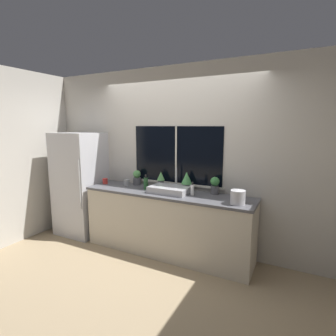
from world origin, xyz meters
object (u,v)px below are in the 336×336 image
(bottle_tall, at_px, (146,183))
(kettle, at_px, (238,197))
(sink, at_px, (170,189))
(soap_bottle, at_px, (192,190))
(mug_grey, at_px, (127,183))
(mug_red, at_px, (105,181))
(potted_plant_far_right, at_px, (215,185))
(potted_plant_far_left, at_px, (137,178))
(potted_plant_center_left, at_px, (161,179))
(potted_plant_center_right, at_px, (187,180))
(refrigerator, at_px, (82,183))

(bottle_tall, bearing_deg, kettle, -5.45)
(sink, bearing_deg, soap_bottle, 3.41)
(mug_grey, height_order, mug_red, mug_grey)
(soap_bottle, bearing_deg, sink, -176.59)
(potted_plant_far_right, height_order, mug_grey, potted_plant_far_right)
(potted_plant_far_right, bearing_deg, potted_plant_far_left, -180.00)
(potted_plant_center_left, relative_size, mug_grey, 2.51)
(soap_bottle, distance_m, mug_grey, 1.13)
(potted_plant_center_right, relative_size, mug_red, 3.20)
(potted_plant_far_left, relative_size, mug_red, 2.68)
(potted_plant_far_left, height_order, kettle, potted_plant_far_left)
(potted_plant_far_left, xyz_separation_m, mug_red, (-0.50, -0.18, -0.07))
(soap_bottle, bearing_deg, potted_plant_far_left, 169.79)
(soap_bottle, height_order, kettle, kettle)
(refrigerator, height_order, kettle, refrigerator)
(refrigerator, xyz_separation_m, potted_plant_far_left, (1.01, 0.19, 0.16))
(potted_plant_far_left, relative_size, soap_bottle, 1.27)
(potted_plant_center_left, bearing_deg, soap_bottle, -17.41)
(potted_plant_center_right, height_order, soap_bottle, potted_plant_center_right)
(sink, distance_m, mug_grey, 0.79)
(potted_plant_center_left, xyz_separation_m, mug_grey, (-0.54, -0.14, -0.09))
(potted_plant_center_right, xyz_separation_m, mug_grey, (-0.96, -0.14, -0.12))
(potted_plant_center_left, bearing_deg, kettle, -14.79)
(refrigerator, xyz_separation_m, bottle_tall, (1.30, -0.00, 0.14))
(potted_plant_far_left, bearing_deg, sink, -16.47)
(bottle_tall, xyz_separation_m, kettle, (1.38, -0.13, 0.00))
(kettle, bearing_deg, potted_plant_center_left, 165.21)
(mug_red, bearing_deg, potted_plant_far_right, 5.81)
(potted_plant_far_left, relative_size, potted_plant_far_right, 0.96)
(mug_red, bearing_deg, mug_grey, 5.89)
(potted_plant_center_left, bearing_deg, mug_red, -169.04)
(soap_bottle, bearing_deg, potted_plant_far_right, 35.81)
(sink, bearing_deg, mug_red, 178.87)
(potted_plant_far_left, relative_size, potted_plant_center_right, 0.84)
(sink, bearing_deg, potted_plant_center_left, 141.36)
(mug_grey, bearing_deg, mug_red, -174.11)
(potted_plant_center_right, distance_m, mug_red, 1.37)
(potted_plant_far_left, height_order, mug_red, potted_plant_far_left)
(refrigerator, relative_size, sink, 3.13)
(sink, relative_size, mug_red, 6.36)
(refrigerator, bearing_deg, potted_plant_center_right, 5.75)
(sink, bearing_deg, refrigerator, 179.47)
(sink, height_order, potted_plant_center_right, sink)
(potted_plant_center_left, bearing_deg, sink, -38.64)
(refrigerator, xyz_separation_m, potted_plant_center_left, (1.45, 0.19, 0.18))
(sink, xyz_separation_m, potted_plant_center_right, (0.17, 0.20, 0.12))
(sink, height_order, potted_plant_center_left, sink)
(sink, xyz_separation_m, potted_plant_far_left, (-0.69, 0.20, 0.07))
(soap_bottle, height_order, bottle_tall, bottle_tall)
(potted_plant_center_left, relative_size, potted_plant_center_right, 0.88)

